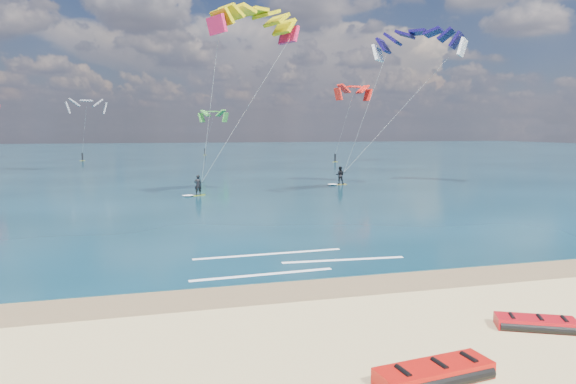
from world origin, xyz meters
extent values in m
plane|color=tan|center=(0.00, 40.00, 0.00)|extent=(320.00, 320.00, 0.00)
cube|color=brown|center=(0.00, 3.00, 0.00)|extent=(320.00, 2.40, 0.01)
cube|color=#08242F|center=(0.00, 104.00, 0.02)|extent=(320.00, 200.00, 0.04)
cube|color=#A3D118|center=(-1.07, 29.33, 0.07)|extent=(1.26, 1.05, 0.06)
imported|color=black|center=(-1.07, 29.33, 0.92)|extent=(0.63, 0.44, 1.68)
cylinder|color=black|center=(-0.79, 29.05, 1.17)|extent=(0.44, 0.33, 0.04)
cube|color=gold|center=(13.39, 34.45, 0.07)|extent=(1.43, 0.62, 0.06)
imported|color=black|center=(13.39, 34.45, 0.97)|extent=(1.05, 0.95, 1.76)
cylinder|color=black|center=(13.70, 34.14, 1.28)|extent=(0.56, 0.12, 0.04)
cube|color=white|center=(0.16, 8.10, 0.04)|extent=(6.68, 0.48, 0.01)
cube|color=white|center=(2.98, 6.30, 0.04)|extent=(5.29, 0.62, 0.01)
cube|color=white|center=(-0.78, 5.00, 0.04)|extent=(5.56, 0.54, 0.01)
camera|label=1|loc=(-4.69, -13.48, 5.49)|focal=32.00mm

